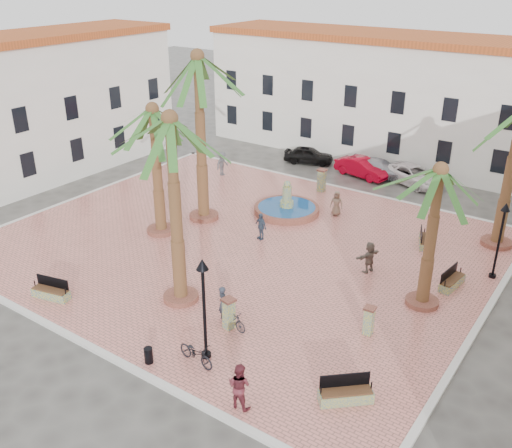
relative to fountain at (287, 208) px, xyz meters
The scene contains 35 objects.
ground 5.13m from the fountain, 87.26° to the right, with size 120.00×120.00×0.00m, color #56544F.
plaza 5.12m from the fountain, 87.26° to the right, with size 26.00×22.00×0.15m, color #E38376.
kerb_n 5.91m from the fountain, 87.63° to the left, with size 26.30×0.30×0.16m, color silver.
kerb_s 16.11m from the fountain, 89.13° to the right, with size 26.30×0.30×0.16m, color silver.
kerb_e 14.20m from the fountain, 21.08° to the right, with size 0.30×22.30×0.16m, color silver.
kerb_w 13.74m from the fountain, 158.18° to the right, with size 0.30×22.30×0.16m, color silver.
building_north 15.51m from the fountain, 89.06° to the left, with size 30.40×7.40×9.50m.
building_west 19.97m from the fountain, 164.77° to the right, with size 6.40×24.40×10.00m.
fountain is the anchor object (origin of this frame).
palm_nw 9.78m from the fountain, 135.67° to the right, with size 5.76×5.76×10.00m.
palm_sw 9.94m from the fountain, 124.12° to the right, with size 5.36×5.36×7.55m.
palm_s 13.55m from the fountain, 83.11° to the right, with size 5.29×5.29×8.87m.
palm_e 13.06m from the fountain, 26.54° to the right, with size 4.90×4.90×6.80m.
bench_s 15.14m from the fountain, 103.96° to the right, with size 1.93×0.98×0.98m.
bench_se 16.87m from the fountain, 50.70° to the right, with size 1.82×1.74×1.02m.
bench_e 11.68m from the fountain, 15.16° to the right, with size 0.77×1.85×0.95m.
bench_ne 8.62m from the fountain, ahead, with size 1.08×1.75×0.88m.
lamppost_s 15.06m from the fountain, 70.16° to the right, with size 0.48×0.48×4.38m.
lamppost_e 12.91m from the fountain, ahead, with size 0.43×0.43×3.98m.
bollard_se 12.73m from the fountain, 68.90° to the right, with size 0.61×0.61×1.43m.
bollard_n 4.47m from the fountain, 90.19° to the left, with size 0.56×0.56×1.57m.
bollard_e 13.08m from the fountain, 42.69° to the right, with size 0.49×0.49×1.30m.
litter_bin 15.88m from the fountain, 77.50° to the right, with size 0.34×0.34×0.66m, color black.
cyclist_a 12.20m from the fountain, 70.83° to the right, with size 0.60×0.39×1.64m, color #2C3341.
bicycle_a 15.30m from the fountain, 71.02° to the right, with size 0.62×1.78×0.94m, color black.
cyclist_b 17.26m from the fountain, 63.29° to the right, with size 0.87×0.67×1.78m, color maroon.
bicycle_b 12.75m from the fountain, 68.10° to the right, with size 0.42×1.47×0.89m, color black.
pedestrian_fountain_a 3.09m from the fountain, 27.05° to the left, with size 0.77×0.50×1.57m, color #836651.
pedestrian_fountain_b 4.10m from the fountain, 78.82° to the right, with size 0.91×0.38×1.56m, color #3B4C63.
pedestrian_north 8.17m from the fountain, 157.36° to the left, with size 1.14×0.66×1.77m, color #4E4E53.
pedestrian_east 8.38m from the fountain, 28.36° to the right, with size 1.51×0.48×1.63m, color #706155.
car_black 10.35m from the fountain, 112.68° to the left, with size 1.54×3.82×1.30m, color black.
car_red 9.14m from the fountain, 85.02° to the left, with size 1.46×4.20×1.38m, color #BE031C.
car_silver 9.92m from the fountain, 78.96° to the left, with size 1.83×4.49×1.30m, color #B3B4BC.
car_white 10.73m from the fountain, 65.90° to the left, with size 2.22×4.81×1.34m, color white.
Camera 1 is at (16.90, -22.69, 14.33)m, focal length 40.00 mm.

